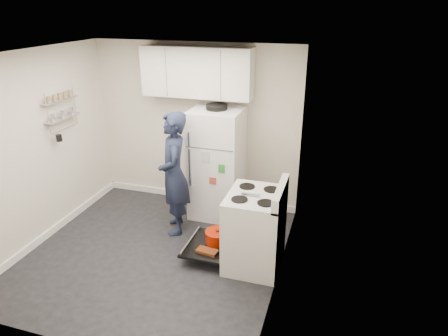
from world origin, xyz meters
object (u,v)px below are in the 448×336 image
(electric_range, at_px, (254,230))
(refrigerator, at_px, (217,163))
(person, at_px, (174,174))
(open_oven_door, at_px, (212,241))

(electric_range, distance_m, refrigerator, 1.42)
(electric_range, relative_size, person, 0.64)
(electric_range, xyz_separation_m, open_oven_door, (-0.54, 0.04, -0.27))
(open_oven_door, bearing_deg, electric_range, -3.97)
(electric_range, relative_size, refrigerator, 0.65)
(electric_range, height_order, refrigerator, refrigerator)
(refrigerator, height_order, person, person)
(electric_range, xyz_separation_m, person, (-1.23, 0.47, 0.39))
(electric_range, distance_m, open_oven_door, 0.61)
(open_oven_door, height_order, refrigerator, refrigerator)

